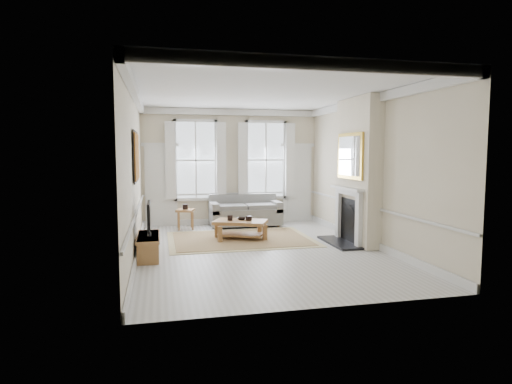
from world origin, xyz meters
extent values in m
plane|color=#B7B5AD|center=(0.00, 0.00, 0.00)|extent=(7.20, 7.20, 0.00)
plane|color=white|center=(0.00, 0.00, 3.40)|extent=(7.20, 7.20, 0.00)
plane|color=beige|center=(0.00, 3.60, 1.70)|extent=(5.20, 0.00, 5.20)
plane|color=beige|center=(-2.60, 0.00, 1.70)|extent=(0.00, 7.20, 7.20)
plane|color=beige|center=(2.60, 0.00, 1.70)|extent=(0.00, 7.20, 7.20)
cube|color=silver|center=(-2.05, 3.56, 1.15)|extent=(0.90, 0.08, 2.30)
cube|color=silver|center=(2.05, 3.56, 1.15)|extent=(0.90, 0.08, 2.30)
cube|color=#C47921|center=(-2.56, 0.30, 2.05)|extent=(0.05, 1.66, 1.06)
cube|color=beige|center=(2.43, 0.20, 1.70)|extent=(0.35, 1.70, 3.38)
cube|color=black|center=(2.00, 0.20, 0.03)|extent=(0.55, 1.50, 0.05)
cube|color=silver|center=(2.20, -0.35, 0.57)|extent=(0.10, 0.18, 1.15)
cube|color=silver|center=(2.20, 0.75, 0.57)|extent=(0.10, 0.18, 1.15)
cube|color=silver|center=(2.15, 0.20, 1.30)|extent=(0.20, 1.45, 0.06)
cube|color=black|center=(2.25, 0.20, 0.55)|extent=(0.02, 0.92, 1.00)
cube|color=gold|center=(2.21, 0.20, 2.05)|extent=(0.06, 1.26, 1.06)
cube|color=slate|center=(0.31, 3.05, 0.29)|extent=(2.02, 0.98, 0.46)
cube|color=slate|center=(0.31, 3.44, 0.68)|extent=(2.02, 0.20, 0.44)
cube|color=slate|center=(-0.60, 3.05, 0.56)|extent=(0.20, 0.98, 0.30)
cube|color=slate|center=(1.22, 3.05, 0.56)|extent=(0.20, 0.98, 0.30)
cylinder|color=brown|center=(-0.58, 2.68, 0.04)|extent=(0.06, 0.06, 0.08)
cylinder|color=brown|center=(1.20, 3.42, 0.04)|extent=(0.06, 0.06, 0.08)
cube|color=brown|center=(-1.41, 2.94, 0.52)|extent=(0.57, 0.57, 0.06)
cube|color=brown|center=(-1.59, 2.76, 0.25)|extent=(0.05, 0.05, 0.49)
cube|color=brown|center=(-1.23, 2.76, 0.25)|extent=(0.05, 0.05, 0.49)
cube|color=brown|center=(-1.59, 3.12, 0.25)|extent=(0.05, 0.05, 0.49)
cube|color=brown|center=(-1.23, 3.12, 0.25)|extent=(0.05, 0.05, 0.49)
cube|color=tan|center=(-0.18, 1.20, 0.01)|extent=(3.50, 2.60, 0.02)
cube|color=brown|center=(-0.18, 1.20, 0.43)|extent=(1.45, 1.19, 0.08)
cube|color=brown|center=(-0.71, 0.93, 0.20)|extent=(0.10, 0.10, 0.39)
cube|color=brown|center=(0.35, 0.93, 0.20)|extent=(0.10, 0.10, 0.39)
cube|color=brown|center=(-0.71, 1.47, 0.20)|extent=(0.10, 0.10, 0.39)
cube|color=brown|center=(0.35, 1.47, 0.20)|extent=(0.10, 0.10, 0.39)
cylinder|color=black|center=(-0.43, 1.25, 0.54)|extent=(0.13, 0.13, 0.13)
cylinder|color=black|center=(0.02, 1.15, 0.53)|extent=(0.15, 0.15, 0.11)
imported|color=black|center=(-0.13, 1.30, 0.50)|extent=(0.31, 0.31, 0.06)
cube|color=brown|center=(-2.34, -0.15, 0.23)|extent=(0.41, 1.27, 0.45)
cube|color=black|center=(-2.32, -0.15, 0.47)|extent=(0.08, 0.30, 0.03)
cube|color=black|center=(-2.32, -0.15, 0.86)|extent=(0.05, 0.90, 0.55)
cube|color=black|center=(-2.29, -0.15, 0.86)|extent=(0.01, 0.83, 0.49)
camera|label=1|loc=(-2.10, -8.98, 2.16)|focal=30.00mm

